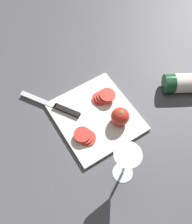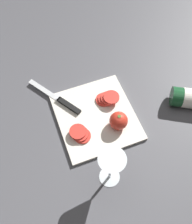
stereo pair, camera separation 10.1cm
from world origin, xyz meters
name	(u,v)px [view 2 (the right image)]	position (x,y,z in m)	size (l,w,h in m)	color
ground_plane	(92,117)	(0.00, 0.00, 0.00)	(3.00, 3.00, 0.00)	#4C4C51
cutting_board	(96,117)	(-0.01, -0.01, 0.01)	(0.32, 0.30, 0.01)	silver
wine_glass	(111,165)	(-0.25, 0.03, 0.13)	(0.09, 0.09, 0.19)	silver
whole_tomato	(119,121)	(-0.08, -0.08, 0.05)	(0.07, 0.07, 0.07)	red
knife	(64,103)	(0.09, 0.09, 0.02)	(0.24, 0.16, 0.01)	silver
tomato_slice_stack_near	(80,134)	(-0.06, 0.07, 0.03)	(0.08, 0.08, 0.02)	red
tomato_slice_stack_far	(107,98)	(0.04, -0.08, 0.03)	(0.08, 0.09, 0.03)	red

